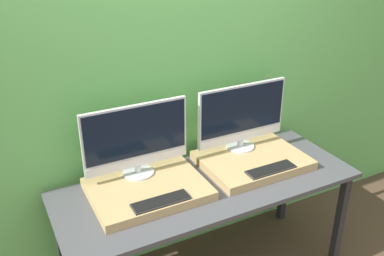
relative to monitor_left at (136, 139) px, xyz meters
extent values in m
cube|color=#66B75B|center=(0.37, 0.22, 0.24)|extent=(8.00, 0.04, 2.60)
cube|color=#47474C|center=(0.37, -0.21, -0.31)|extent=(1.86, 0.72, 0.03)
cube|color=#232328|center=(1.24, -0.51, -0.69)|extent=(0.05, 0.05, 0.74)
cube|color=#232328|center=(-0.50, 0.09, -0.69)|extent=(0.05, 0.05, 0.74)
cube|color=#232328|center=(1.24, 0.09, -0.69)|extent=(0.05, 0.05, 0.74)
cube|color=tan|center=(0.00, -0.15, -0.26)|extent=(0.67, 0.51, 0.06)
cylinder|color=silver|center=(0.00, 0.00, -0.23)|extent=(0.19, 0.19, 0.01)
cylinder|color=silver|center=(0.00, 0.00, -0.20)|extent=(0.04, 0.04, 0.04)
cube|color=silver|center=(0.00, 0.00, 0.02)|extent=(0.65, 0.02, 0.39)
cube|color=black|center=(0.00, -0.01, 0.05)|extent=(0.62, 0.00, 0.31)
cube|color=silver|center=(0.00, -0.01, -0.15)|extent=(0.64, 0.00, 0.06)
cube|color=#2D2D2D|center=(0.00, -0.34, -0.23)|extent=(0.33, 0.10, 0.01)
cube|color=black|center=(0.00, -0.34, -0.22)|extent=(0.31, 0.09, 0.00)
cube|color=tan|center=(0.74, -0.15, -0.26)|extent=(0.67, 0.51, 0.06)
cylinder|color=silver|center=(0.74, 0.00, -0.23)|extent=(0.19, 0.19, 0.01)
cylinder|color=silver|center=(0.74, 0.00, -0.20)|extent=(0.04, 0.04, 0.04)
cube|color=silver|center=(0.74, 0.00, 0.02)|extent=(0.65, 0.02, 0.39)
cube|color=black|center=(0.74, -0.01, 0.05)|extent=(0.62, 0.00, 0.31)
cube|color=silver|center=(0.74, -0.01, -0.15)|extent=(0.64, 0.00, 0.06)
cube|color=#2D2D2D|center=(0.74, -0.34, -0.23)|extent=(0.33, 0.10, 0.01)
cube|color=black|center=(0.74, -0.34, -0.22)|extent=(0.31, 0.09, 0.00)
camera|label=1|loc=(-0.74, -2.14, 1.14)|focal=40.00mm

